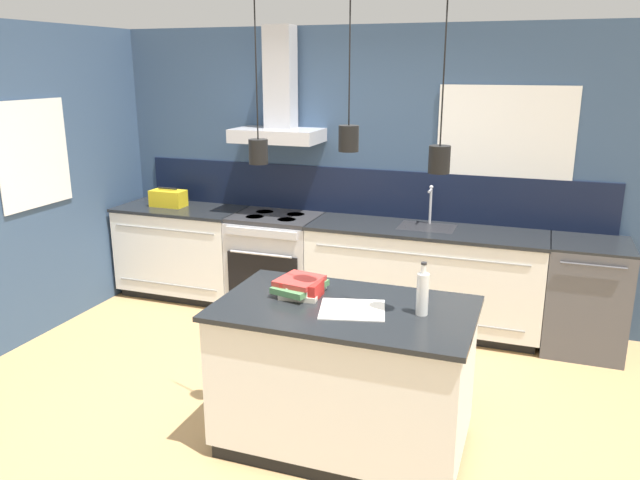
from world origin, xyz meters
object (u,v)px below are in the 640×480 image
object	(u,v)px
oven_range	(276,262)
dishwasher	(586,297)
bottle_on_island	(423,293)
yellow_toolbox	(168,198)
book_stack	(301,286)
red_supply_box	(302,289)

from	to	relation	value
oven_range	dishwasher	size ratio (longest dim) A/B	1.00
bottle_on_island	yellow_toolbox	distance (m)	3.47
yellow_toolbox	book_stack	bearing A→B (deg)	-40.85
yellow_toolbox	bottle_on_island	bearing A→B (deg)	-33.56
oven_range	red_supply_box	xyz separation A→B (m)	(1.00, -1.87, 0.50)
oven_range	bottle_on_island	xyz separation A→B (m)	(1.74, -1.91, 0.58)
bottle_on_island	book_stack	bearing A→B (deg)	174.46
oven_range	red_supply_box	distance (m)	2.18
book_stack	red_supply_box	bearing A→B (deg)	-57.97
bottle_on_island	red_supply_box	world-z (taller)	bottle_on_island
book_stack	dishwasher	bearing A→B (deg)	46.55
dishwasher	book_stack	xyz separation A→B (m)	(-1.74, -1.84, 0.50)
dishwasher	yellow_toolbox	distance (m)	3.91
book_stack	red_supply_box	world-z (taller)	book_stack
book_stack	yellow_toolbox	world-z (taller)	yellow_toolbox
bottle_on_island	red_supply_box	distance (m)	0.74
bottle_on_island	book_stack	distance (m)	0.76
red_supply_box	yellow_toolbox	world-z (taller)	yellow_toolbox
oven_range	red_supply_box	size ratio (longest dim) A/B	4.01
oven_range	dishwasher	world-z (taller)	same
red_supply_box	book_stack	bearing A→B (deg)	122.03
bottle_on_island	red_supply_box	bearing A→B (deg)	176.87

